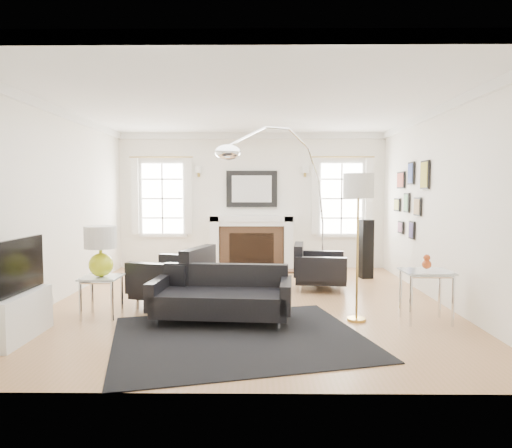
{
  "coord_description": "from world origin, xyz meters",
  "views": [
    {
      "loc": [
        0.18,
        -6.49,
        1.58
      ],
      "look_at": [
        0.11,
        0.3,
        1.11
      ],
      "focal_mm": 32.0,
      "sensor_mm": 36.0,
      "label": 1
    }
  ],
  "objects_px": {
    "gourd_lamp": "(101,248)",
    "arc_floor_lamp": "(280,198)",
    "coffee_table": "(226,272)",
    "armchair_right": "(317,268)",
    "armchair_left": "(177,278)",
    "fireplace": "(252,243)",
    "sofa": "(222,297)"
  },
  "relations": [
    {
      "from": "gourd_lamp",
      "to": "arc_floor_lamp",
      "type": "distance_m",
      "value": 2.99
    },
    {
      "from": "coffee_table",
      "to": "arc_floor_lamp",
      "type": "height_order",
      "value": "arc_floor_lamp"
    },
    {
      "from": "gourd_lamp",
      "to": "arc_floor_lamp",
      "type": "relative_size",
      "value": 0.23
    },
    {
      "from": "coffee_table",
      "to": "armchair_right",
      "type": "bearing_deg",
      "value": 6.09
    },
    {
      "from": "armchair_left",
      "to": "fireplace",
      "type": "bearing_deg",
      "value": 71.66
    },
    {
      "from": "armchair_right",
      "to": "coffee_table",
      "type": "bearing_deg",
      "value": -173.91
    },
    {
      "from": "sofa",
      "to": "arc_floor_lamp",
      "type": "xyz_separation_m",
      "value": [
        0.78,
        1.93,
        1.18
      ]
    },
    {
      "from": "sofa",
      "to": "armchair_right",
      "type": "bearing_deg",
      "value": 53.42
    },
    {
      "from": "fireplace",
      "to": "coffee_table",
      "type": "distance_m",
      "value": 2.09
    },
    {
      "from": "arc_floor_lamp",
      "to": "coffee_table",
      "type": "bearing_deg",
      "value": -165.65
    },
    {
      "from": "fireplace",
      "to": "gourd_lamp",
      "type": "bearing_deg",
      "value": -116.99
    },
    {
      "from": "gourd_lamp",
      "to": "armchair_right",
      "type": "bearing_deg",
      "value": 30.2
    },
    {
      "from": "armchair_right",
      "to": "coffee_table",
      "type": "relative_size",
      "value": 1.29
    },
    {
      "from": "fireplace",
      "to": "armchair_right",
      "type": "height_order",
      "value": "fireplace"
    },
    {
      "from": "sofa",
      "to": "armchair_right",
      "type": "height_order",
      "value": "armchair_right"
    },
    {
      "from": "armchair_left",
      "to": "gourd_lamp",
      "type": "xyz_separation_m",
      "value": [
        -0.85,
        -0.62,
        0.51
      ]
    },
    {
      "from": "gourd_lamp",
      "to": "fireplace",
      "type": "bearing_deg",
      "value": 63.01
    },
    {
      "from": "coffee_table",
      "to": "fireplace",
      "type": "bearing_deg",
      "value": 79.92
    },
    {
      "from": "gourd_lamp",
      "to": "armchair_left",
      "type": "bearing_deg",
      "value": 36.34
    },
    {
      "from": "armchair_right",
      "to": "arc_floor_lamp",
      "type": "bearing_deg",
      "value": 173.97
    },
    {
      "from": "armchair_right",
      "to": "arc_floor_lamp",
      "type": "xyz_separation_m",
      "value": [
        -0.6,
        0.06,
        1.14
      ]
    },
    {
      "from": "armchair_right",
      "to": "gourd_lamp",
      "type": "relative_size",
      "value": 1.54
    },
    {
      "from": "armchair_left",
      "to": "sofa",
      "type": "bearing_deg",
      "value": -48.29
    },
    {
      "from": "fireplace",
      "to": "sofa",
      "type": "distance_m",
      "value": 3.78
    },
    {
      "from": "fireplace",
      "to": "sofa",
      "type": "relative_size",
      "value": 0.97
    },
    {
      "from": "armchair_right",
      "to": "arc_floor_lamp",
      "type": "height_order",
      "value": "arc_floor_lamp"
    },
    {
      "from": "sofa",
      "to": "arc_floor_lamp",
      "type": "distance_m",
      "value": 2.4
    },
    {
      "from": "fireplace",
      "to": "armchair_right",
      "type": "xyz_separation_m",
      "value": [
        1.1,
        -1.89,
        -0.2
      ]
    },
    {
      "from": "fireplace",
      "to": "armchair_right",
      "type": "bearing_deg",
      "value": -59.78
    },
    {
      "from": "sofa",
      "to": "arc_floor_lamp",
      "type": "relative_size",
      "value": 0.64
    },
    {
      "from": "arc_floor_lamp",
      "to": "fireplace",
      "type": "bearing_deg",
      "value": 105.22
    },
    {
      "from": "sofa",
      "to": "armchair_right",
      "type": "distance_m",
      "value": 2.33
    }
  ]
}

